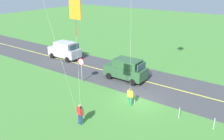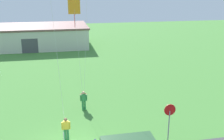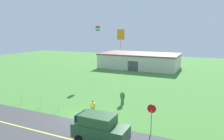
% 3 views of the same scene
% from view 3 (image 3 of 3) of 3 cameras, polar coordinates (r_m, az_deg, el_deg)
% --- Properties ---
extents(ground_plane, '(120.00, 120.00, 0.10)m').
position_cam_3_polar(ground_plane, '(21.87, -6.82, -13.13)').
color(ground_plane, '#478438').
extents(asphalt_road, '(120.00, 7.00, 0.00)m').
position_cam_3_polar(asphalt_road, '(18.89, -13.46, -17.13)').
color(asphalt_road, '#424244').
rests_on(asphalt_road, ground).
extents(road_centre_stripe, '(120.00, 0.16, 0.00)m').
position_cam_3_polar(road_centre_stripe, '(18.89, -13.46, -17.12)').
color(road_centre_stripe, '#E5E04C').
rests_on(road_centre_stripe, asphalt_road).
extents(car_suv_foreground, '(4.40, 2.12, 2.24)m').
position_cam_3_polar(car_suv_foreground, '(17.31, -3.32, -15.25)').
color(car_suv_foreground, '#2D5633').
rests_on(car_suv_foreground, ground).
extents(stop_sign, '(0.76, 0.08, 2.56)m').
position_cam_3_polar(stop_sign, '(18.70, 10.58, -11.25)').
color(stop_sign, gray).
rests_on(stop_sign, ground).
extents(person_adult_near, '(0.58, 0.22, 1.60)m').
position_cam_3_polar(person_adult_near, '(25.52, 2.78, -7.41)').
color(person_adult_near, '#338C4C').
rests_on(person_adult_near, ground).
extents(person_adult_companion, '(0.58, 0.22, 1.60)m').
position_cam_3_polar(person_adult_companion, '(22.48, -5.18, -9.92)').
color(person_adult_companion, '#338C4C').
rests_on(person_adult_companion, ground).
extents(person_child_watcher, '(0.58, 0.22, 1.60)m').
position_cam_3_polar(person_child_watcher, '(25.59, 2.86, -7.35)').
color(person_child_watcher, navy).
rests_on(person_child_watcher, ground).
extents(kite_red_low, '(0.91, 0.48, 8.88)m').
position_cam_3_polar(kite_red_low, '(24.89, 2.38, 9.16)').
color(kite_red_low, silver).
rests_on(kite_red_low, ground).
extents(kite_green_far, '(1.29, 1.10, 9.58)m').
position_cam_3_polar(kite_green_far, '(38.51, -3.85, 11.03)').
color(kite_green_far, silver).
rests_on(kite_green_far, ground).
extents(warehouse_distant, '(18.36, 10.20, 3.50)m').
position_cam_3_polar(warehouse_distant, '(51.59, 7.45, 2.56)').
color(warehouse_distant, beige).
rests_on(warehouse_distant, ground).
extents(fence_post_0, '(0.05, 0.05, 0.90)m').
position_cam_3_polar(fence_post_0, '(28.10, -23.12, -7.45)').
color(fence_post_0, silver).
rests_on(fence_post_0, ground).
extents(fence_post_1, '(0.05, 0.05, 0.90)m').
position_cam_3_polar(fence_post_1, '(25.99, -18.53, -8.57)').
color(fence_post_1, silver).
rests_on(fence_post_1, ground).
extents(fence_post_2, '(0.05, 0.05, 0.90)m').
position_cam_3_polar(fence_post_2, '(24.41, -14.17, -9.58)').
color(fence_post_2, silver).
rests_on(fence_post_2, ground).
extents(fence_post_3, '(0.05, 0.05, 0.90)m').
position_cam_3_polar(fence_post_3, '(22.30, -6.22, -11.25)').
color(fence_post_3, silver).
rests_on(fence_post_3, ground).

